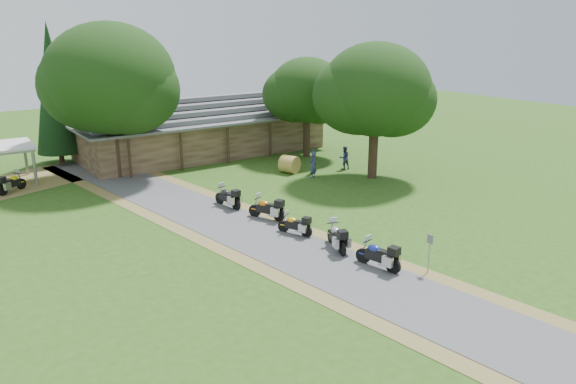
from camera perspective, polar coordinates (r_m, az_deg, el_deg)
ground at (r=26.54m, az=3.09°, el=-7.09°), size 120.00×120.00×0.00m
driveway at (r=29.30m, az=-2.50°, el=-4.72°), size 51.95×51.95×0.00m
lodge at (r=48.65m, az=-8.73°, el=6.77°), size 21.40×9.40×4.90m
motorcycle_row_a at (r=25.88m, az=9.14°, el=-6.20°), size 1.10×2.19×1.43m
motorcycle_row_b at (r=27.75m, az=4.97°, el=-4.42°), size 1.37×2.21×1.44m
motorcycle_row_c at (r=29.55m, az=0.70°, el=-3.23°), size 1.27×1.89×1.24m
motorcycle_row_d at (r=31.85m, az=-2.16°, el=-1.56°), size 1.52×2.19×1.44m
motorcycle_row_e at (r=34.16m, az=-6.16°, el=-0.40°), size 0.98×2.13×1.40m
motorcycle_carport_a at (r=41.20m, az=-26.27°, el=0.92°), size 2.04×1.78×1.41m
person_a at (r=40.52m, az=2.56°, el=3.03°), size 0.76×0.65×2.23m
person_b at (r=43.10m, az=5.74°, el=3.68°), size 0.65×0.52×2.07m
person_c at (r=41.59m, az=2.60°, el=3.28°), size 0.72×0.72×2.09m
hay_bale at (r=41.85m, az=0.16°, el=2.84°), size 1.66×1.60×1.31m
sign_post at (r=25.81m, az=14.14°, el=-6.09°), size 0.33×0.06×1.83m
oak_lodge_left at (r=41.58m, az=-17.46°, el=9.07°), size 9.07×9.07×11.42m
oak_lodge_right at (r=46.48m, az=1.94°, el=9.00°), size 6.26×6.26×8.92m
oak_driveway at (r=40.16m, az=8.84°, el=8.53°), size 7.68×7.68×10.22m
cedar_near at (r=47.60m, az=-22.67°, el=9.15°), size 3.46×3.46×10.94m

